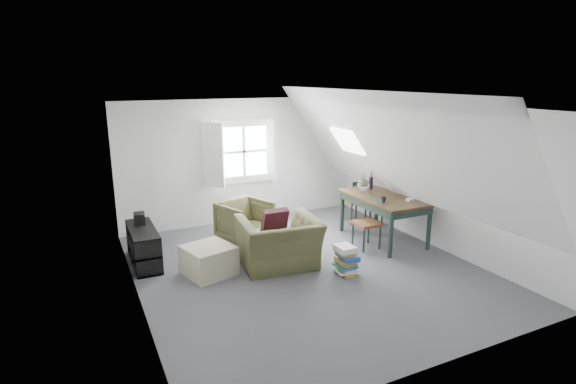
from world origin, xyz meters
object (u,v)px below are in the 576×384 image
dining_table (384,202)px  media_shelf (144,248)px  armchair_far (245,241)px  ottoman (209,260)px  magazine_stack (346,260)px  dining_chair_far (355,200)px  armchair_near (279,266)px  dining_chair_near (368,222)px

dining_table → media_shelf: bearing=170.7°
armchair_far → media_shelf: media_shelf is taller
armchair_far → ottoman: (-0.99, -1.09, 0.22)m
armchair_far → dining_table: (2.30, -1.03, 0.72)m
ottoman → dining_table: bearing=1.0°
dining_table → magazine_stack: dining_table is taller
dining_chair_far → magazine_stack: 2.59m
armchair_near → dining_chair_near: 1.81m
dining_chair_near → magazine_stack: 1.24m
dining_chair_near → dining_table: bearing=125.4°
media_shelf → magazine_stack: 3.19m
dining_chair_far → media_shelf: 4.27m
dining_table → media_shelf: size_ratio=1.43×
armchair_near → armchair_far: armchair_near is taller
dining_table → dining_chair_near: size_ratio=1.88×
armchair_near → media_shelf: 2.16m
dining_chair_far → dining_table: bearing=75.2°
dining_chair_far → media_shelf: size_ratio=0.77×
ottoman → dining_chair_far: (3.43, 1.16, 0.24)m
armchair_near → dining_table: size_ratio=0.72×
armchair_far → media_shelf: (-1.82, -0.29, 0.27)m
armchair_near → magazine_stack: 1.09m
magazine_stack → ottoman: bearing=154.3°
dining_chair_near → media_shelf: bearing=-91.8°
ottoman → media_shelf: size_ratio=0.58×
dining_chair_near → armchair_near: bearing=-75.5°
dining_chair_near → armchair_far: bearing=-111.2°
armchair_near → ottoman: 1.12m
ottoman → media_shelf: media_shelf is taller
armchair_far → magazine_stack: 2.19m
dining_table → dining_chair_near: dining_chair_near is taller
armchair_far → dining_chair_near: (1.83, -1.23, 0.46)m
ottoman → dining_table: 3.33m
dining_chair_far → dining_chair_near: dining_chair_far is taller
ottoman → dining_chair_near: (2.83, -0.14, 0.24)m
armchair_far → dining_table: bearing=-44.7°
dining_table → media_shelf: 4.21m
dining_table → armchair_near: bearing=-172.5°
ottoman → dining_chair_far: dining_chair_far is taller
dining_chair_far → media_shelf: dining_chair_far is taller
dining_chair_near → magazine_stack: bearing=-38.5°
armchair_near → dining_chair_far: (2.35, 1.35, 0.47)m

